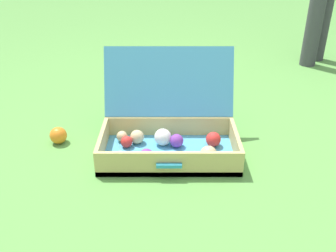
{
  "coord_description": "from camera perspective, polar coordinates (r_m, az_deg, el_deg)",
  "views": [
    {
      "loc": [
        -0.09,
        -1.53,
        0.97
      ],
      "look_at": [
        -0.08,
        -0.01,
        0.16
      ],
      "focal_mm": 40.14,
      "sensor_mm": 36.0,
      "label": 1
    }
  ],
  "objects": [
    {
      "name": "ground_plane",
      "position": [
        1.81,
        2.6,
        -4.31
      ],
      "size": [
        16.0,
        16.0,
        0.0
      ],
      "primitive_type": "plane",
      "color": "#569342"
    },
    {
      "name": "stray_ball_on_grass",
      "position": [
        1.96,
        -16.47,
        -1.39
      ],
      "size": [
        0.09,
        0.09,
        0.09
      ],
      "primitive_type": "sphere",
      "color": "orange",
      "rests_on": "ground"
    },
    {
      "name": "open_suitcase",
      "position": [
        1.8,
        -0.09,
        -0.73
      ],
      "size": [
        0.64,
        0.52,
        0.45
      ],
      "color": "#4799C6",
      "rests_on": "ground"
    }
  ]
}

